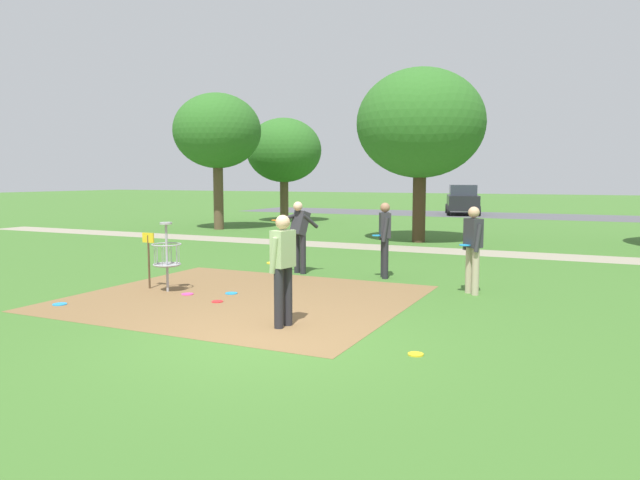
# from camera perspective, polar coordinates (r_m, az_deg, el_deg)

# --- Properties ---
(ground_plane) EXTENTS (160.00, 160.00, 0.00)m
(ground_plane) POSITION_cam_1_polar(r_m,az_deg,el_deg) (8.40, -5.46, -9.58)
(ground_plane) COLOR #3D6B28
(dirt_tee_pad) EXTENTS (6.15, 5.46, 0.01)m
(dirt_tee_pad) POSITION_cam_1_polar(r_m,az_deg,el_deg) (11.23, -7.52, -5.58)
(dirt_tee_pad) COLOR brown
(dirt_tee_pad) RESTS_ON ground
(disc_golf_basket) EXTENTS (0.98, 0.58, 1.39)m
(disc_golf_basket) POSITION_cam_1_polar(r_m,az_deg,el_deg) (12.06, -14.87, -1.32)
(disc_golf_basket) COLOR #9E9EA3
(disc_golf_basket) RESTS_ON ground
(player_foreground_watching) EXTENTS (0.84, 0.92, 1.71)m
(player_foreground_watching) POSITION_cam_1_polar(r_m,az_deg,el_deg) (13.84, -2.03, 0.77)
(player_foreground_watching) COLOR #232328
(player_foreground_watching) RESTS_ON ground
(player_throwing) EXTENTS (0.43, 0.49, 1.71)m
(player_throwing) POSITION_cam_1_polar(r_m,az_deg,el_deg) (8.85, -3.63, -2.35)
(player_throwing) COLOR #232328
(player_throwing) RESTS_ON ground
(player_waiting_left) EXTENTS (0.45, 0.45, 1.71)m
(player_waiting_left) POSITION_cam_1_polar(r_m,az_deg,el_deg) (11.74, 14.64, -0.46)
(player_waiting_left) COLOR tan
(player_waiting_left) RESTS_ON ground
(player_waiting_right) EXTENTS (0.45, 0.49, 1.71)m
(player_waiting_right) POSITION_cam_1_polar(r_m,az_deg,el_deg) (13.29, 6.31, 0.44)
(player_waiting_right) COLOR #232328
(player_waiting_right) RESTS_ON ground
(frisbee_near_basket) EXTENTS (0.23, 0.23, 0.02)m
(frisbee_near_basket) POSITION_cam_1_polar(r_m,az_deg,el_deg) (11.73, -12.77, -5.16)
(frisbee_near_basket) COLOR #E53D99
(frisbee_near_basket) RESTS_ON ground
(frisbee_by_tee) EXTENTS (0.20, 0.20, 0.02)m
(frisbee_by_tee) POSITION_cam_1_polar(r_m,az_deg,el_deg) (7.75, 9.29, -10.91)
(frisbee_by_tee) COLOR gold
(frisbee_by_tee) RESTS_ON ground
(frisbee_mid_grass) EXTENTS (0.24, 0.24, 0.02)m
(frisbee_mid_grass) POSITION_cam_1_polar(r_m,az_deg,el_deg) (11.65, -8.62, -5.15)
(frisbee_mid_grass) COLOR #1E93DB
(frisbee_mid_grass) RESTS_ON ground
(frisbee_far_left) EXTENTS (0.21, 0.21, 0.02)m
(frisbee_far_left) POSITION_cam_1_polar(r_m,az_deg,el_deg) (10.92, -9.95, -5.92)
(frisbee_far_left) COLOR red
(frisbee_far_left) RESTS_ON ground
(frisbee_far_right) EXTENTS (0.25, 0.25, 0.02)m
(frisbee_far_right) POSITION_cam_1_polar(r_m,az_deg,el_deg) (11.52, -23.99, -5.73)
(frisbee_far_right) COLOR #1E93DB
(frisbee_far_right) RESTS_ON ground
(tree_near_right) EXTENTS (3.81, 3.81, 5.92)m
(tree_near_right) POSITION_cam_1_polar(r_m,az_deg,el_deg) (26.28, -9.96, 10.35)
(tree_near_right) COLOR brown
(tree_near_right) RESTS_ON ground
(tree_mid_left) EXTENTS (3.85, 3.85, 5.31)m
(tree_mid_left) POSITION_cam_1_polar(r_m,az_deg,el_deg) (30.41, -3.53, 8.67)
(tree_mid_left) COLOR brown
(tree_mid_left) RESTS_ON ground
(tree_mid_center) EXTENTS (4.44, 4.44, 6.04)m
(tree_mid_center) POSITION_cam_1_polar(r_m,az_deg,el_deg) (20.99, 9.75, 11.07)
(tree_mid_center) COLOR #422D1E
(tree_mid_center) RESTS_ON ground
(parking_lot_strip) EXTENTS (36.00, 6.00, 0.01)m
(parking_lot_strip) POSITION_cam_1_polar(r_m,az_deg,el_deg) (37.19, 18.73, 2.25)
(parking_lot_strip) COLOR #4C4C51
(parking_lot_strip) RESTS_ON ground
(parked_car_leftmost) EXTENTS (2.81, 4.52, 1.84)m
(parked_car_leftmost) POSITION_cam_1_polar(r_m,az_deg,el_deg) (37.54, 13.70, 3.84)
(parked_car_leftmost) COLOR black
(parked_car_leftmost) RESTS_ON ground
(gravel_path) EXTENTS (40.00, 1.58, 0.00)m
(gravel_path) POSITION_cam_1_polar(r_m,az_deg,el_deg) (18.63, 12.14, -1.04)
(gravel_path) COLOR gray
(gravel_path) RESTS_ON ground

